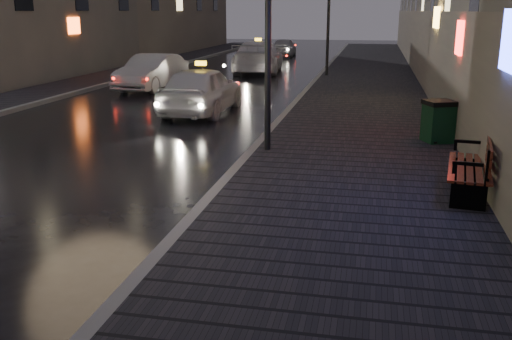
{
  "coord_description": "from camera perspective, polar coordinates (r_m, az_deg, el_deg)",
  "views": [
    {
      "loc": [
        4.16,
        -6.52,
        3.22
      ],
      "look_at": [
        2.45,
        1.77,
        0.85
      ],
      "focal_mm": 40.0,
      "sensor_mm": 36.0,
      "label": 1
    }
  ],
  "objects": [
    {
      "name": "taxi_mid",
      "position": [
        30.88,
        0.22,
        11.25
      ],
      "size": [
        2.87,
        5.98,
        1.68
      ],
      "primitive_type": "imported",
      "rotation": [
        0.0,
        0.0,
        3.23
      ],
      "color": "silver",
      "rests_on": "ground"
    },
    {
      "name": "car_left_mid",
      "position": [
        24.67,
        -10.36,
        9.62
      ],
      "size": [
        1.88,
        4.52,
        1.45
      ],
      "primitive_type": "imported",
      "rotation": [
        0.0,
        0.0,
        -0.08
      ],
      "color": "#A3A2AA",
      "rests_on": "ground"
    },
    {
      "name": "ground",
      "position": [
        8.38,
        -19.43,
        -7.91
      ],
      "size": [
        120.0,
        120.0,
        0.0
      ],
      "primitive_type": "plane",
      "color": "black",
      "rests_on": "ground"
    },
    {
      "name": "bench",
      "position": [
        10.42,
        21.02,
        0.36
      ],
      "size": [
        0.95,
        2.06,
        1.02
      ],
      "rotation": [
        0.0,
        0.0,
        -0.13
      ],
      "color": "black",
      "rests_on": "sidewalk"
    },
    {
      "name": "curb_far",
      "position": [
        30.01,
        -11.23,
        9.36
      ],
      "size": [
        0.2,
        58.0,
        0.15
      ],
      "primitive_type": "cube",
      "color": "slate",
      "rests_on": "ground"
    },
    {
      "name": "curb",
      "position": [
        27.83,
        6.16,
        9.09
      ],
      "size": [
        0.2,
        58.0,
        0.15
      ],
      "primitive_type": "cube",
      "color": "slate",
      "rests_on": "ground"
    },
    {
      "name": "sidewalk",
      "position": [
        27.7,
        11.17,
        8.86
      ],
      "size": [
        4.6,
        58.0,
        0.15
      ],
      "primitive_type": "cube",
      "color": "black",
      "rests_on": "ground"
    },
    {
      "name": "lamp_far",
      "position": [
        28.61,
        7.3,
        16.08
      ],
      "size": [
        0.36,
        0.36,
        5.28
      ],
      "color": "black",
      "rests_on": "sidewalk"
    },
    {
      "name": "sidewalk_far",
      "position": [
        30.54,
        -13.51,
        9.33
      ],
      "size": [
        2.4,
        58.0,
        0.15
      ],
      "primitive_type": "cube",
      "color": "black",
      "rests_on": "ground"
    },
    {
      "name": "car_far",
      "position": [
        42.29,
        2.82,
        12.18
      ],
      "size": [
        1.73,
        3.92,
        1.31
      ],
      "primitive_type": "imported",
      "rotation": [
        0.0,
        0.0,
        3.19
      ],
      "color": "#98989F",
      "rests_on": "ground"
    },
    {
      "name": "taxi_near",
      "position": [
        18.59,
        -5.47,
        8.01
      ],
      "size": [
        1.86,
        4.52,
        1.53
      ],
      "primitive_type": "imported",
      "rotation": [
        0.0,
        0.0,
        3.13
      ],
      "color": "silver",
      "rests_on": "ground"
    },
    {
      "name": "trash_bin",
      "position": [
        14.45,
        17.77,
        4.71
      ],
      "size": [
        0.86,
        0.86,
        1.01
      ],
      "rotation": [
        0.0,
        0.0,
        0.38
      ],
      "color": "black",
      "rests_on": "sidewalk"
    }
  ]
}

